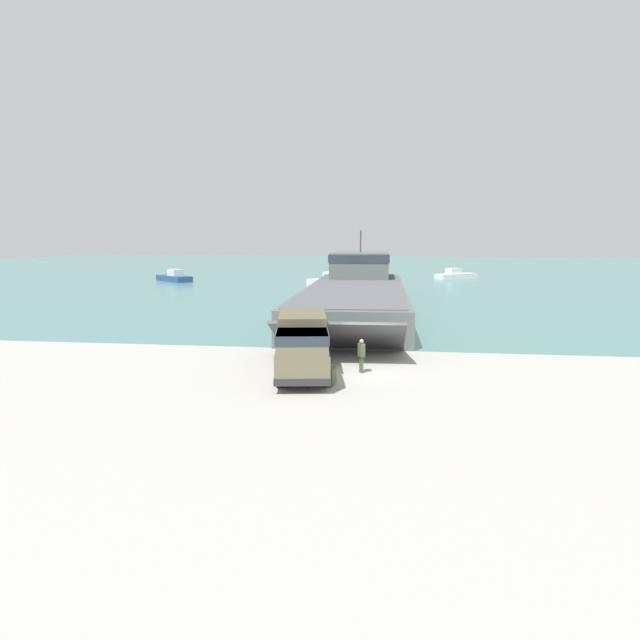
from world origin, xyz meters
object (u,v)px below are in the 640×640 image
Objects in this scene: soldier_on_ramp at (361,353)px; moored_boat_c at (174,277)px; moored_boat_b at (456,275)px; military_truck at (302,343)px; landing_craft at (357,290)px; moored_boat_a at (330,283)px; cargo_crate at (326,376)px.

moored_boat_c is (-33.57, 60.21, -0.38)m from soldier_on_ramp.
soldier_on_ramp is at bearing -48.08° from moored_boat_b.
landing_craft is at bearing 169.64° from military_truck.
military_truck is at bearing -93.17° from landing_craft.
moored_boat_a is (-8.35, 51.46, -0.28)m from soldier_on_ramp.
moored_boat_a reaches higher than soldier_on_ramp.
landing_craft is 28.49m from military_truck.
moored_boat_b is (9.61, 72.88, -0.43)m from soldier_on_ramp.
moored_boat_b is 1.01× the size of moored_boat_c.
landing_craft is 24.52m from moored_boat_a.
moored_boat_b is 45.00m from moored_boat_c.
moored_boat_c is at bearing -163.23° from military_truck.
landing_craft reaches higher than moored_boat_b.
landing_craft reaches higher than moored_boat_c.
landing_craft is at bearing -94.92° from moored_boat_c.
cargo_crate is at bearing 27.20° from military_truck.
moored_boat_c is at bearing 130.78° from landing_craft.
military_truck is 1.22× the size of moored_boat_a.
military_truck is at bearing -111.74° from moored_boat_c.
soldier_on_ramp is 52.13m from moored_boat_a.
military_truck reaches higher than cargo_crate.
moored_boat_c reaches higher than cargo_crate.
moored_boat_a is 0.96× the size of moored_boat_c.
soldier_on_ramp is at bearing -109.27° from moored_boat_c.
moored_boat_c is at bearing -114.22° from moored_boat_b.
military_truck is 74.80m from moored_boat_b.
moored_boat_a reaches higher than moored_boat_c.
soldier_on_ramp is at bearing 63.28° from cargo_crate.
moored_boat_c is (-30.67, 61.07, -0.97)m from military_truck.
cargo_crate is at bearing -127.53° from moored_boat_a.
landing_craft is at bearing -55.75° from moored_boat_b.
moored_boat_b is 76.50m from cargo_crate.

